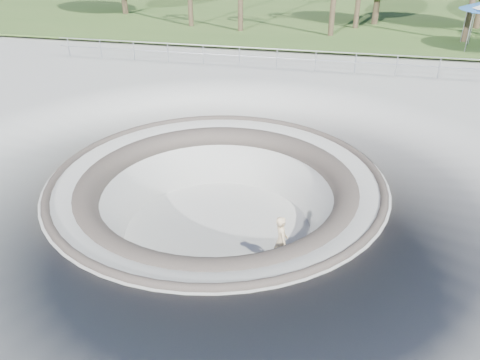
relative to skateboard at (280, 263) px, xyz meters
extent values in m
plane|color=#A6A6A1|center=(-2.24, 1.44, 1.84)|extent=(180.00, 180.00, 0.00)
torus|color=#A6A6A1|center=(-2.24, 1.44, -0.16)|extent=(14.00, 14.00, 4.00)
cylinder|color=#A6A6A1|center=(-2.24, 1.44, -0.11)|extent=(6.60, 6.60, 0.10)
torus|color=#4B443C|center=(-2.24, 1.44, 1.82)|extent=(10.24, 10.24, 0.24)
torus|color=#4B443C|center=(-2.24, 1.44, 1.39)|extent=(8.91, 8.91, 0.81)
cube|color=#365522|center=(-2.24, 35.44, 2.06)|extent=(180.00, 36.00, 0.12)
ellipsoid|color=olive|center=(-24.24, 56.44, -4.60)|extent=(50.40, 36.00, 23.40)
ellipsoid|color=olive|center=(5.76, 61.44, -6.03)|extent=(61.60, 44.00, 28.60)
cylinder|color=#96999E|center=(-2.24, 13.44, 3.01)|extent=(25.00, 0.05, 0.05)
cylinder|color=#96999E|center=(-2.24, 13.44, 2.56)|extent=(25.00, 0.05, 0.05)
cube|color=olive|center=(0.00, 0.00, 0.01)|extent=(0.79, 0.24, 0.02)
cylinder|color=#A9AAAE|center=(0.00, 0.00, -0.03)|extent=(0.04, 0.16, 0.03)
cylinder|color=#A9AAAE|center=(0.00, 0.00, -0.03)|extent=(0.04, 0.16, 0.03)
cylinder|color=silver|center=(0.00, 0.00, -0.03)|extent=(0.06, 0.03, 0.06)
cylinder|color=silver|center=(0.00, 0.00, -0.03)|extent=(0.06, 0.03, 0.06)
cylinder|color=silver|center=(0.00, 0.00, -0.03)|extent=(0.06, 0.03, 0.06)
cylinder|color=silver|center=(0.00, 0.00, -0.03)|extent=(0.06, 0.03, 0.06)
imported|color=beige|center=(0.00, 0.00, 0.81)|extent=(0.57, 0.68, 1.59)
cylinder|color=#96999E|center=(8.71, 21.26, 3.24)|extent=(0.06, 0.06, 2.24)
cylinder|color=#96999E|center=(8.10, 18.85, 3.16)|extent=(0.06, 0.06, 2.09)
cylinder|color=#96999E|center=(8.10, 21.51, 3.16)|extent=(0.06, 0.06, 2.09)
camera|label=1|loc=(1.23, -10.76, 8.71)|focal=35.00mm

